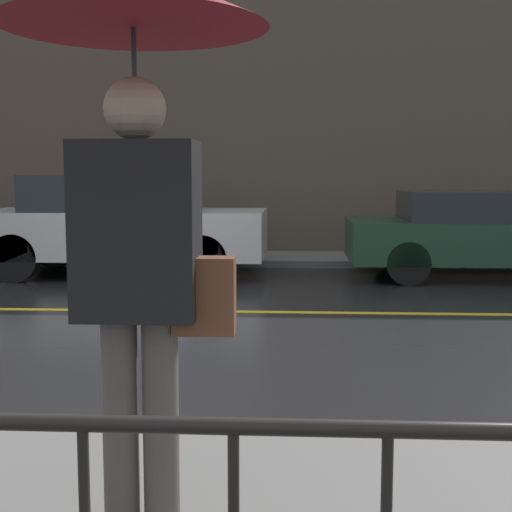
# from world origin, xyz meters

# --- Properties ---
(ground_plane) EXTENTS (80.00, 80.00, 0.00)m
(ground_plane) POSITION_xyz_m (0.00, 0.00, 0.00)
(ground_plane) COLOR black
(sidewalk_far) EXTENTS (28.00, 1.66, 0.12)m
(sidewalk_far) POSITION_xyz_m (0.00, 4.80, 0.06)
(sidewalk_far) COLOR #60605E
(sidewalk_far) RESTS_ON ground_plane
(lane_marking) EXTENTS (25.20, 0.12, 0.01)m
(lane_marking) POSITION_xyz_m (0.00, 0.00, 0.00)
(lane_marking) COLOR gold
(lane_marking) RESTS_ON ground_plane
(building_storefront) EXTENTS (28.00, 0.30, 6.64)m
(building_storefront) POSITION_xyz_m (0.00, 5.78, 3.32)
(building_storefront) COLOR #4C4238
(building_storefront) RESTS_ON ground_plane
(pedestrian) EXTENTS (1.02, 1.02, 2.19)m
(pedestrian) POSITION_xyz_m (1.36, -5.28, 1.81)
(pedestrian) COLOR #4C4742
(pedestrian) RESTS_ON sidewalk_near
(car_silver) EXTENTS (4.46, 1.94, 1.56)m
(car_silver) POSITION_xyz_m (-0.81, 2.99, 0.80)
(car_silver) COLOR #B2B5BA
(car_silver) RESTS_ON ground_plane
(car_dark_green) EXTENTS (4.13, 1.87, 1.32)m
(car_dark_green) POSITION_xyz_m (4.79, 2.99, 0.69)
(car_dark_green) COLOR #193828
(car_dark_green) RESTS_ON ground_plane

